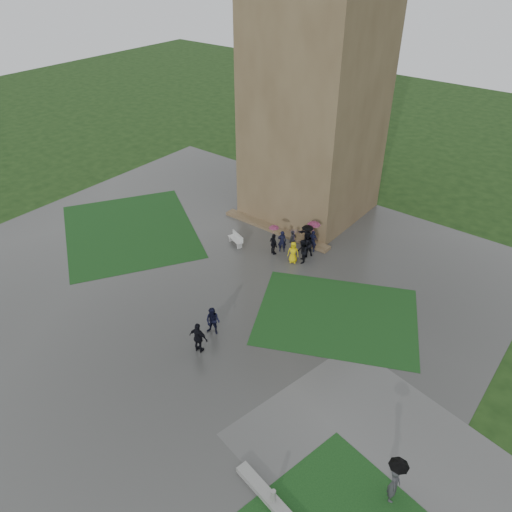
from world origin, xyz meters
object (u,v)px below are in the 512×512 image
Objects in this scene: tower at (316,95)px; pedestrian_mid at (213,321)px; pedestrian_path at (396,477)px; pedestrian_near at (198,338)px; bench at (236,239)px.

tower is 17.88m from pedestrian_mid.
pedestrian_path is (15.75, -18.24, -7.63)m from tower.
pedestrian_near is at bearing -76.06° from tower.
tower is at bearing -86.19° from pedestrian_near.
bench is 0.88× the size of pedestrian_mid.
bench is 9.28m from pedestrian_mid.
bench is at bearing 104.11° from pedestrian_mid.
bench is (-1.08, -7.60, -8.55)m from tower.
pedestrian_mid is 0.74× the size of pedestrian_path.
bench is 0.65× the size of pedestrian_path.
tower is at bearing 102.45° from bench.
pedestrian_mid is (3.86, -15.45, -8.13)m from tower.
bench is 10.75m from pedestrian_near.
tower is 10.61× the size of pedestrian_mid.
tower is 19.23m from pedestrian_near.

